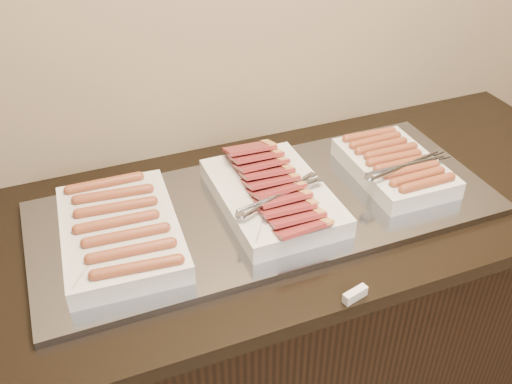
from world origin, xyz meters
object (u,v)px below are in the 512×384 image
Objects in this scene: counter at (264,327)px; warming_tray at (267,208)px; dish_center at (273,194)px; dish_right at (395,165)px; dish_left at (120,230)px.

warming_tray is at bearing 0.00° from counter.
dish_center reaches higher than dish_right.
dish_left is at bearing 180.00° from counter.
warming_tray is 0.38m from dish_left.
dish_center reaches higher than dish_left.
dish_center is 1.28× the size of dish_right.
counter is 4.83× the size of dish_center.
warming_tray is at bearing 166.68° from dish_center.
warming_tray is 2.82× the size of dish_center.
dish_left is 0.76m from dish_right.
counter is at bearing 169.93° from dish_center.
dish_right reaches higher than dish_left.
counter is 0.63m from dish_right.
counter is at bearing -179.91° from dish_right.
dish_center is at bearing -179.44° from dish_right.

